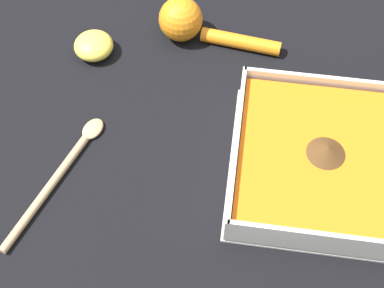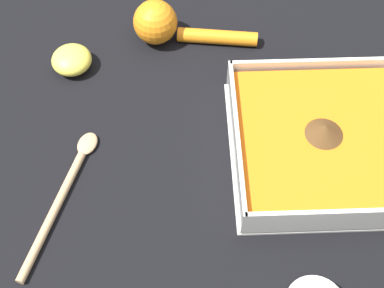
% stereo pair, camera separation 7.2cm
% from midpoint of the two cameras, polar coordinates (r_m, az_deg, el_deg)
% --- Properties ---
extents(ground_plane, '(4.00, 4.00, 0.00)m').
position_cam_midpoint_polar(ground_plane, '(0.80, 15.93, -3.39)').
color(ground_plane, black).
extents(square_dish, '(0.26, 0.26, 0.06)m').
position_cam_midpoint_polar(square_dish, '(0.78, 16.57, -2.05)').
color(square_dish, silver).
rests_on(square_dish, ground_plane).
extents(lemon_squeezer, '(0.07, 0.21, 0.07)m').
position_cam_midpoint_polar(lemon_squeezer, '(0.91, 2.16, 12.65)').
color(lemon_squeezer, orange).
rests_on(lemon_squeezer, ground_plane).
extents(lemon_half, '(0.06, 0.06, 0.04)m').
position_cam_midpoint_polar(lemon_half, '(0.90, -8.18, 10.20)').
color(lemon_half, '#EFDB4C').
rests_on(lemon_half, ground_plane).
extents(wooden_spoon, '(0.23, 0.10, 0.01)m').
position_cam_midpoint_polar(wooden_spoon, '(0.78, -11.34, -3.23)').
color(wooden_spoon, tan).
rests_on(wooden_spoon, ground_plane).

